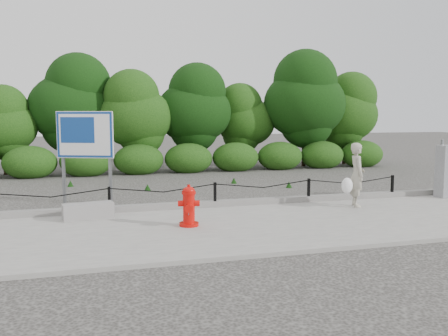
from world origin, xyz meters
TOP-DOWN VIEW (x-y plane):
  - ground at (0.00, 0.00)m, footprint 90.00×90.00m
  - sidewalk at (0.00, -2.00)m, footprint 14.00×4.00m
  - curb at (0.00, 0.05)m, footprint 14.00×0.22m
  - chain_barrier at (0.00, 0.00)m, footprint 10.06×0.06m
  - treeline at (1.36, 8.94)m, footprint 20.16×3.93m
  - fire_hydrant at (-1.03, -1.79)m, footprint 0.47×0.49m
  - pedestrian at (3.30, -0.92)m, footprint 0.75×0.65m
  - concrete_block at (-2.97, -0.52)m, footprint 1.10×0.53m
  - utility_cabinet at (6.40, -0.38)m, footprint 0.59×0.43m
  - advertising_sign at (-3.00, 1.72)m, footprint 1.40×0.65m

SIDE VIEW (x-z plane):
  - ground at x=0.00m, z-range 0.00..0.00m
  - sidewalk at x=0.00m, z-range 0.00..0.08m
  - curb at x=0.00m, z-range 0.08..0.22m
  - concrete_block at x=-2.97m, z-range 0.08..0.42m
  - chain_barrier at x=0.00m, z-range 0.16..0.76m
  - fire_hydrant at x=-1.03m, z-range 0.06..0.90m
  - utility_cabinet at x=6.40m, z-range 0.01..1.57m
  - pedestrian at x=3.30m, z-range 0.07..1.62m
  - advertising_sign at x=-3.00m, z-range 0.49..2.89m
  - treeline at x=1.36m, z-range 0.06..5.14m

